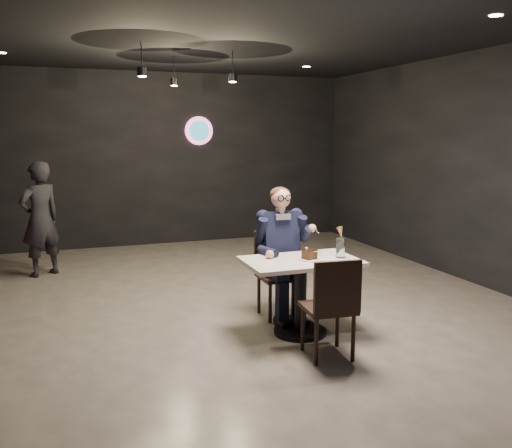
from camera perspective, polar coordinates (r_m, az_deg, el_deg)
name	(u,v)px	position (r m, az deg, el deg)	size (l,w,h in m)	color
floor	(231,327)	(5.64, -2.65, -10.73)	(9.00, 9.00, 0.00)	gray
wall_sign	(199,131)	(9.82, -6.03, 9.74)	(0.50, 0.06, 0.50)	pink
pendant_lights	(183,60)	(7.29, -7.68, 16.74)	(1.40, 1.20, 0.36)	black
main_table	(300,297)	(5.36, 4.71, -7.64)	(1.10, 0.70, 0.75)	white
chair_far	(279,275)	(5.82, 2.47, -5.35)	(0.42, 0.46, 0.92)	black
chair_near	(328,306)	(4.84, 7.58, -8.53)	(0.42, 0.46, 0.92)	black
seated_man	(279,251)	(5.76, 2.49, -2.85)	(0.60, 0.80, 1.44)	black
dessert_plate	(311,259)	(5.24, 5.85, -3.71)	(0.24, 0.24, 0.01)	white
cake_slice	(310,254)	(5.23, 5.66, -3.21)	(0.12, 0.10, 0.09)	black
mint_leaf	(316,251)	(5.20, 6.38, -2.88)	(0.05, 0.04, 0.01)	#2E8B2D
sundae_glass	(340,248)	(5.36, 8.87, -2.52)	(0.09, 0.09, 0.19)	silver
wafer_cone	(341,233)	(5.37, 8.89, -0.92)	(0.06, 0.06, 0.12)	#B77E4B
passerby	(40,219)	(7.99, -21.77, 0.48)	(0.58, 0.38, 1.58)	black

